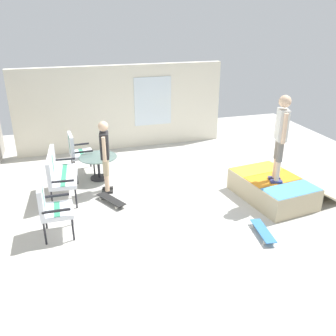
{
  "coord_description": "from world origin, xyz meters",
  "views": [
    {
      "loc": [
        -6.53,
        2.19,
        3.72
      ],
      "look_at": [
        0.26,
        0.16,
        0.7
      ],
      "focal_mm": 39.0,
      "sensor_mm": 36.0,
      "label": 1
    }
  ],
  "objects_px": {
    "patio_table": "(98,163)",
    "skateboard_spare": "(263,231)",
    "person_watching": "(105,152)",
    "patio_bench": "(58,171)",
    "patio_chair_by_wall": "(50,205)",
    "skateboard_by_bench": "(111,200)",
    "patio_chair_near_house": "(77,150)",
    "person_skater": "(281,132)",
    "skate_ramp": "(273,188)"
  },
  "relations": [
    {
      "from": "skate_ramp",
      "to": "patio_bench",
      "type": "relative_size",
      "value": 1.55
    },
    {
      "from": "patio_chair_near_house",
      "to": "person_skater",
      "type": "distance_m",
      "value": 4.84
    },
    {
      "from": "person_watching",
      "to": "skateboard_by_bench",
      "type": "bearing_deg",
      "value": 179.49
    },
    {
      "from": "patio_chair_near_house",
      "to": "patio_chair_by_wall",
      "type": "distance_m",
      "value": 2.84
    },
    {
      "from": "patio_chair_by_wall",
      "to": "skateboard_spare",
      "type": "bearing_deg",
      "value": -106.66
    },
    {
      "from": "skateboard_by_bench",
      "to": "patio_bench",
      "type": "bearing_deg",
      "value": 58.98
    },
    {
      "from": "patio_chair_by_wall",
      "to": "person_skater",
      "type": "bearing_deg",
      "value": -90.16
    },
    {
      "from": "patio_chair_near_house",
      "to": "skate_ramp",
      "type": "bearing_deg",
      "value": -123.92
    },
    {
      "from": "skate_ramp",
      "to": "person_skater",
      "type": "bearing_deg",
      "value": 152.26
    },
    {
      "from": "person_watching",
      "to": "skateboard_by_bench",
      "type": "height_order",
      "value": "person_watching"
    },
    {
      "from": "person_watching",
      "to": "person_skater",
      "type": "height_order",
      "value": "person_skater"
    },
    {
      "from": "skate_ramp",
      "to": "person_watching",
      "type": "xyz_separation_m",
      "value": [
        1.37,
        3.38,
        0.7
      ]
    },
    {
      "from": "patio_chair_near_house",
      "to": "person_skater",
      "type": "relative_size",
      "value": 0.57
    },
    {
      "from": "patio_table",
      "to": "patio_chair_near_house",
      "type": "bearing_deg",
      "value": 41.32
    },
    {
      "from": "patio_chair_by_wall",
      "to": "skateboard_by_bench",
      "type": "relative_size",
      "value": 1.27
    },
    {
      "from": "skateboard_spare",
      "to": "skateboard_by_bench",
      "type": "bearing_deg",
      "value": 50.97
    },
    {
      "from": "patio_chair_by_wall",
      "to": "person_skater",
      "type": "relative_size",
      "value": 0.57
    },
    {
      "from": "patio_bench",
      "to": "person_watching",
      "type": "relative_size",
      "value": 0.79
    },
    {
      "from": "patio_table",
      "to": "skateboard_spare",
      "type": "bearing_deg",
      "value": -142.67
    },
    {
      "from": "skate_ramp",
      "to": "skateboard_spare",
      "type": "bearing_deg",
      "value": 142.42
    },
    {
      "from": "patio_chair_near_house",
      "to": "person_watching",
      "type": "height_order",
      "value": "person_watching"
    },
    {
      "from": "patio_chair_by_wall",
      "to": "skateboard_by_bench",
      "type": "height_order",
      "value": "patio_chair_by_wall"
    },
    {
      "from": "skate_ramp",
      "to": "patio_chair_by_wall",
      "type": "height_order",
      "value": "patio_chair_by_wall"
    },
    {
      "from": "patio_chair_by_wall",
      "to": "patio_bench",
      "type": "bearing_deg",
      "value": -6.44
    },
    {
      "from": "patio_chair_by_wall",
      "to": "patio_table",
      "type": "relative_size",
      "value": 1.13
    },
    {
      "from": "patio_table",
      "to": "person_watching",
      "type": "xyz_separation_m",
      "value": [
        -0.75,
        -0.09,
        0.54
      ]
    },
    {
      "from": "patio_bench",
      "to": "skateboard_spare",
      "type": "distance_m",
      "value": 4.37
    },
    {
      "from": "patio_chair_near_house",
      "to": "person_skater",
      "type": "height_order",
      "value": "person_skater"
    },
    {
      "from": "patio_chair_near_house",
      "to": "skateboard_by_bench",
      "type": "bearing_deg",
      "value": -163.77
    },
    {
      "from": "patio_bench",
      "to": "skateboard_by_bench",
      "type": "bearing_deg",
      "value": -121.02
    },
    {
      "from": "patio_table",
      "to": "person_skater",
      "type": "distance_m",
      "value": 4.24
    },
    {
      "from": "person_skater",
      "to": "patio_bench",
      "type": "bearing_deg",
      "value": 70.62
    },
    {
      "from": "patio_table",
      "to": "patio_chair_by_wall",
      "type": "bearing_deg",
      "value": 154.01
    },
    {
      "from": "patio_bench",
      "to": "patio_chair_by_wall",
      "type": "bearing_deg",
      "value": 173.56
    },
    {
      "from": "patio_chair_by_wall",
      "to": "person_skater",
      "type": "height_order",
      "value": "person_skater"
    },
    {
      "from": "patio_table",
      "to": "skateboard_by_bench",
      "type": "xyz_separation_m",
      "value": [
        -1.34,
        -0.09,
        -0.32
      ]
    },
    {
      "from": "patio_chair_by_wall",
      "to": "patio_table",
      "type": "xyz_separation_m",
      "value": [
        2.25,
        -1.09,
        -0.21
      ]
    },
    {
      "from": "patio_table",
      "to": "skate_ramp",
      "type": "bearing_deg",
      "value": -121.46
    },
    {
      "from": "skate_ramp",
      "to": "patio_chair_by_wall",
      "type": "distance_m",
      "value": 4.59
    },
    {
      "from": "patio_bench",
      "to": "patio_chair_by_wall",
      "type": "height_order",
      "value": "same"
    },
    {
      "from": "skate_ramp",
      "to": "patio_chair_near_house",
      "type": "relative_size",
      "value": 1.96
    },
    {
      "from": "person_watching",
      "to": "person_skater",
      "type": "relative_size",
      "value": 0.91
    },
    {
      "from": "skate_ramp",
      "to": "person_watching",
      "type": "bearing_deg",
      "value": 67.93
    },
    {
      "from": "patio_bench",
      "to": "patio_chair_by_wall",
      "type": "distance_m",
      "value": 1.52
    },
    {
      "from": "patio_chair_near_house",
      "to": "patio_chair_by_wall",
      "type": "height_order",
      "value": "same"
    },
    {
      "from": "skateboard_by_bench",
      "to": "person_watching",
      "type": "bearing_deg",
      "value": -0.51
    },
    {
      "from": "patio_bench",
      "to": "patio_table",
      "type": "distance_m",
      "value": 1.2
    },
    {
      "from": "person_watching",
      "to": "skateboard_by_bench",
      "type": "distance_m",
      "value": 1.04
    },
    {
      "from": "patio_bench",
      "to": "skateboard_by_bench",
      "type": "height_order",
      "value": "patio_bench"
    },
    {
      "from": "patio_table",
      "to": "skateboard_spare",
      "type": "relative_size",
      "value": 1.1
    }
  ]
}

